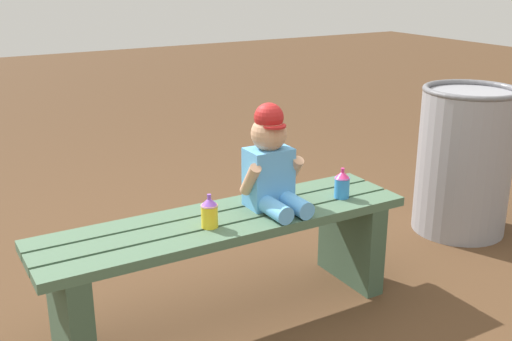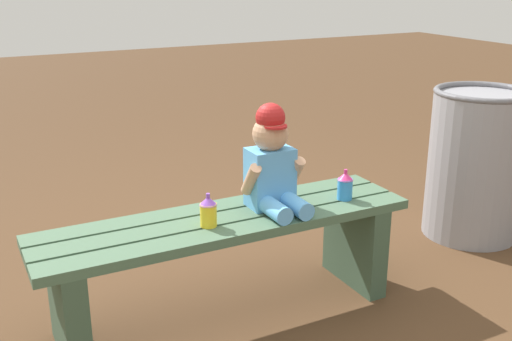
{
  "view_description": "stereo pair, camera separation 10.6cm",
  "coord_description": "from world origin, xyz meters",
  "px_view_note": "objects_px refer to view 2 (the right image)",
  "views": [
    {
      "loc": [
        -0.97,
        -1.89,
        1.3
      ],
      "look_at": [
        0.1,
        -0.05,
        0.6
      ],
      "focal_mm": 43.44,
      "sensor_mm": 36.0,
      "label": 1
    },
    {
      "loc": [
        -0.87,
        -1.94,
        1.3
      ],
      "look_at": [
        0.1,
        -0.05,
        0.6
      ],
      "focal_mm": 43.44,
      "sensor_mm": 36.0,
      "label": 2
    }
  ],
  "objects_px": {
    "park_bench": "(227,250)",
    "sippy_cup_left": "(208,211)",
    "child_figure": "(272,163)",
    "trash_bin": "(476,163)",
    "sippy_cup_right": "(345,185)"
  },
  "relations": [
    {
      "from": "sippy_cup_left",
      "to": "sippy_cup_right",
      "type": "xyz_separation_m",
      "value": [
        0.59,
        0.0,
        0.0
      ]
    },
    {
      "from": "sippy_cup_right",
      "to": "trash_bin",
      "type": "bearing_deg",
      "value": 12.14
    },
    {
      "from": "park_bench",
      "to": "sippy_cup_left",
      "type": "height_order",
      "value": "sippy_cup_left"
    },
    {
      "from": "sippy_cup_right",
      "to": "child_figure",
      "type": "bearing_deg",
      "value": 169.02
    },
    {
      "from": "park_bench",
      "to": "child_figure",
      "type": "xyz_separation_m",
      "value": [
        0.2,
        0.01,
        0.31
      ]
    },
    {
      "from": "child_figure",
      "to": "trash_bin",
      "type": "xyz_separation_m",
      "value": [
        1.22,
        0.14,
        -0.22
      ]
    },
    {
      "from": "park_bench",
      "to": "child_figure",
      "type": "relative_size",
      "value": 3.54
    },
    {
      "from": "sippy_cup_left",
      "to": "park_bench",
      "type": "bearing_deg",
      "value": 28.92
    },
    {
      "from": "trash_bin",
      "to": "sippy_cup_left",
      "type": "bearing_deg",
      "value": -172.5
    },
    {
      "from": "sippy_cup_left",
      "to": "sippy_cup_right",
      "type": "bearing_deg",
      "value": 0.0
    },
    {
      "from": "child_figure",
      "to": "sippy_cup_right",
      "type": "bearing_deg",
      "value": -10.98
    },
    {
      "from": "sippy_cup_right",
      "to": "sippy_cup_left",
      "type": "bearing_deg",
      "value": 180.0
    },
    {
      "from": "sippy_cup_left",
      "to": "trash_bin",
      "type": "relative_size",
      "value": 0.17
    },
    {
      "from": "park_bench",
      "to": "trash_bin",
      "type": "relative_size",
      "value": 1.92
    },
    {
      "from": "child_figure",
      "to": "sippy_cup_left",
      "type": "xyz_separation_m",
      "value": [
        -0.29,
        -0.06,
        -0.12
      ]
    }
  ]
}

